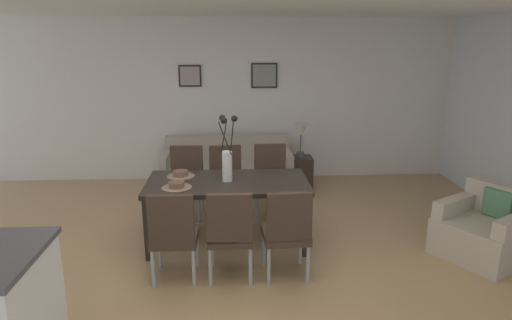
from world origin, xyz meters
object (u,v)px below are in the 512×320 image
(side_table, at_px, (300,173))
(dining_chair_mid_right, at_px, (270,176))
(sofa, at_px, (227,172))
(framed_picture_center, at_px, (264,75))
(dining_chair_near_left, at_px, (173,232))
(table_lamp, at_px, (301,133))
(dining_chair_far_right, at_px, (226,178))
(centerpiece_vase, at_px, (227,156))
(framed_picture_left, at_px, (190,76))
(dining_table, at_px, (227,187))
(dining_chair_near_right, at_px, (186,178))
(dining_chair_far_left, at_px, (230,231))
(bowl_near_left, at_px, (176,184))
(dining_chair_mid_left, at_px, (287,229))
(armchair, at_px, (485,231))
(bowl_near_right, at_px, (180,173))

(side_table, bearing_deg, dining_chair_mid_right, -120.17)
(sofa, bearing_deg, framed_picture_center, 44.84)
(dining_chair_near_left, relative_size, table_lamp, 1.80)
(dining_chair_far_right, bearing_deg, centerpiece_vase, -87.89)
(framed_picture_left, bearing_deg, dining_table, -76.65)
(framed_picture_left, bearing_deg, side_table, -21.94)
(framed_picture_left, distance_m, framed_picture_center, 1.18)
(dining_chair_near_right, bearing_deg, dining_chair_mid_right, 1.82)
(dining_chair_far_left, relative_size, dining_chair_mid_right, 1.00)
(bowl_near_left, distance_m, framed_picture_center, 3.06)
(dining_chair_mid_left, distance_m, armchair, 2.23)
(dining_chair_far_right, bearing_deg, dining_table, -87.96)
(armchair, distance_m, framed_picture_center, 3.94)
(dining_chair_far_right, xyz_separation_m, bowl_near_right, (-0.51, -0.63, 0.27))
(bowl_near_left, xyz_separation_m, sofa, (0.52, 2.09, -0.50))
(dining_chair_mid_right, xyz_separation_m, side_table, (0.53, 0.92, -0.25))
(dining_chair_mid_right, height_order, framed_picture_center, framed_picture_center)
(framed_picture_center, bearing_deg, sofa, -135.16)
(dining_chair_mid_right, xyz_separation_m, centerpiece_vase, (-0.56, -0.89, 0.51))
(dining_chair_mid_right, bearing_deg, dining_chair_near_right, -178.18)
(centerpiece_vase, distance_m, armchair, 2.90)
(dining_table, relative_size, framed_picture_center, 4.30)
(dining_chair_far_left, bearing_deg, framed_picture_center, 80.37)
(dining_chair_near_right, xyz_separation_m, bowl_near_left, (0.01, -1.06, 0.27))
(bowl_near_left, distance_m, framed_picture_left, 2.85)
(dining_chair_far_left, bearing_deg, bowl_near_left, 131.88)
(sofa, distance_m, side_table, 1.12)
(bowl_near_left, height_order, bowl_near_right, same)
(dining_chair_near_left, height_order, bowl_near_left, dining_chair_near_left)
(dining_chair_near_right, relative_size, side_table, 1.77)
(dining_chair_far_left, xyz_separation_m, table_lamp, (1.07, 2.64, 0.38))
(dining_chair_near_right, distance_m, side_table, 1.92)
(side_table, bearing_deg, bowl_near_left, -129.12)
(bowl_near_left, xyz_separation_m, framed_picture_left, (-0.05, 2.69, 0.92))
(dining_chair_near_left, height_order, side_table, dining_chair_near_left)
(dining_chair_mid_left, height_order, side_table, dining_chair_mid_left)
(dining_chair_near_left, xyz_separation_m, table_lamp, (1.61, 2.64, 0.38))
(dining_chair_far_left, xyz_separation_m, armchair, (2.74, 0.35, -0.23))
(framed_picture_left, bearing_deg, dining_chair_near_left, -88.64)
(centerpiece_vase, relative_size, bowl_near_right, 4.32)
(dining_chair_far_right, height_order, bowl_near_right, dining_chair_far_right)
(dining_table, xyz_separation_m, dining_chair_far_right, (-0.03, 0.84, -0.15))
(dining_table, xyz_separation_m, bowl_near_right, (-0.54, 0.21, 0.12))
(dining_chair_mid_right, xyz_separation_m, sofa, (-0.58, 1.00, -0.23))
(dining_chair_near_right, xyz_separation_m, sofa, (0.53, 1.03, -0.23))
(side_table, xyz_separation_m, armchair, (1.67, -2.29, 0.03))
(armchair, bearing_deg, dining_table, 170.09)
(dining_chair_mid_left, height_order, table_lamp, table_lamp)
(sofa, bearing_deg, side_table, -3.97)
(dining_chair_far_left, distance_m, sofa, 2.73)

